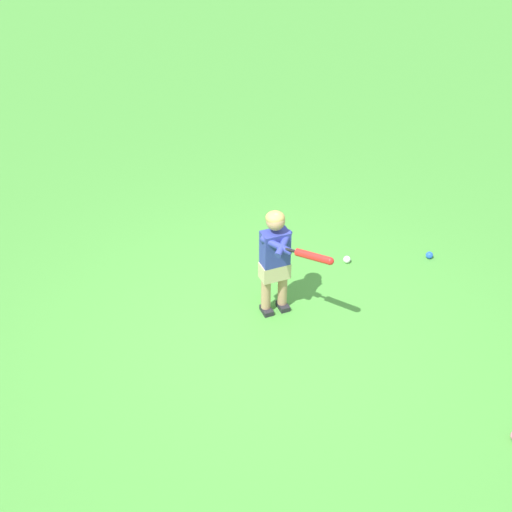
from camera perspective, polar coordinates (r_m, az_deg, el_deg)
The scene contains 4 objects.
ground_plane at distance 6.17m, azimuth 1.16°, elevation -6.95°, with size 40.00×40.00×0.00m, color #479338.
child_batter at distance 6.08m, azimuth 1.80°, elevation 0.10°, with size 0.32×0.76×1.08m.
play_ball_center_lawn at distance 7.38m, azimuth 14.48°, elevation 0.07°, with size 0.08×0.08×0.08m, color blue.
play_ball_near_batter at distance 7.14m, azimuth 7.71°, elevation -0.29°, with size 0.08×0.08×0.08m, color white.
Camera 1 is at (-2.73, -3.70, 4.11)m, focal length 47.19 mm.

